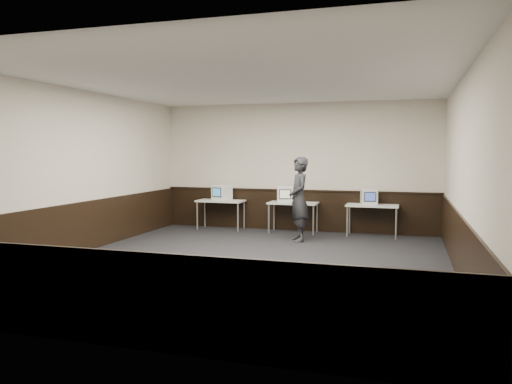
{
  "coord_description": "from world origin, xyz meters",
  "views": [
    {
      "loc": [
        2.68,
        -8.31,
        1.99
      ],
      "look_at": [
        -0.34,
        1.6,
        1.15
      ],
      "focal_mm": 35.0,
      "sensor_mm": 36.0,
      "label": 1
    }
  ],
  "objects_px": {
    "emac_center": "(285,194)",
    "desk_center": "(293,205)",
    "emac_right": "(369,197)",
    "desk_right": "(372,208)",
    "emac_left": "(222,193)",
    "desk_left": "(221,203)",
    "person": "(299,199)"
  },
  "relations": [
    {
      "from": "desk_left",
      "to": "desk_center",
      "type": "relative_size",
      "value": 1.0
    },
    {
      "from": "desk_left",
      "to": "emac_center",
      "type": "height_order",
      "value": "emac_center"
    },
    {
      "from": "desk_left",
      "to": "person",
      "type": "bearing_deg",
      "value": -25.71
    },
    {
      "from": "emac_left",
      "to": "desk_center",
      "type": "bearing_deg",
      "value": 18.89
    },
    {
      "from": "emac_right",
      "to": "person",
      "type": "xyz_separation_m",
      "value": [
        -1.44,
        -1.08,
        0.0
      ]
    },
    {
      "from": "desk_center",
      "to": "emac_left",
      "type": "distance_m",
      "value": 1.89
    },
    {
      "from": "desk_center",
      "to": "desk_right",
      "type": "xyz_separation_m",
      "value": [
        1.9,
        0.0,
        0.0
      ]
    },
    {
      "from": "desk_left",
      "to": "emac_left",
      "type": "xyz_separation_m",
      "value": [
        0.03,
        0.0,
        0.27
      ]
    },
    {
      "from": "emac_center",
      "to": "desk_center",
      "type": "bearing_deg",
      "value": -5.32
    },
    {
      "from": "desk_right",
      "to": "person",
      "type": "bearing_deg",
      "value": -144.2
    },
    {
      "from": "desk_left",
      "to": "emac_left",
      "type": "distance_m",
      "value": 0.27
    },
    {
      "from": "desk_center",
      "to": "emac_right",
      "type": "bearing_deg",
      "value": -0.49
    },
    {
      "from": "desk_left",
      "to": "emac_center",
      "type": "bearing_deg",
      "value": -0.62
    },
    {
      "from": "desk_left",
      "to": "person",
      "type": "relative_size",
      "value": 0.64
    },
    {
      "from": "emac_right",
      "to": "person",
      "type": "distance_m",
      "value": 1.8
    },
    {
      "from": "desk_right",
      "to": "person",
      "type": "relative_size",
      "value": 0.64
    },
    {
      "from": "emac_center",
      "to": "emac_right",
      "type": "bearing_deg",
      "value": -10.81
    },
    {
      "from": "person",
      "to": "emac_right",
      "type": "bearing_deg",
      "value": 102.06
    },
    {
      "from": "desk_center",
      "to": "person",
      "type": "xyz_separation_m",
      "value": [
        0.38,
        -1.1,
        0.26
      ]
    },
    {
      "from": "emac_center",
      "to": "desk_right",
      "type": "bearing_deg",
      "value": -10.38
    },
    {
      "from": "desk_center",
      "to": "emac_center",
      "type": "xyz_separation_m",
      "value": [
        -0.19,
        -0.02,
        0.27
      ]
    },
    {
      "from": "desk_right",
      "to": "desk_center",
      "type": "bearing_deg",
      "value": 180.0
    },
    {
      "from": "desk_center",
      "to": "emac_left",
      "type": "xyz_separation_m",
      "value": [
        -1.87,
        0.0,
        0.27
      ]
    },
    {
      "from": "emac_left",
      "to": "emac_center",
      "type": "bearing_deg",
      "value": 18.25
    },
    {
      "from": "emac_center",
      "to": "person",
      "type": "relative_size",
      "value": 0.25
    },
    {
      "from": "desk_right",
      "to": "emac_left",
      "type": "relative_size",
      "value": 2.33
    },
    {
      "from": "desk_left",
      "to": "emac_center",
      "type": "xyz_separation_m",
      "value": [
        1.71,
        -0.02,
        0.27
      ]
    },
    {
      "from": "desk_center",
      "to": "person",
      "type": "relative_size",
      "value": 0.64
    },
    {
      "from": "desk_center",
      "to": "person",
      "type": "bearing_deg",
      "value": -70.96
    },
    {
      "from": "desk_center",
      "to": "emac_center",
      "type": "distance_m",
      "value": 0.33
    },
    {
      "from": "emac_left",
      "to": "emac_right",
      "type": "distance_m",
      "value": 3.69
    },
    {
      "from": "desk_center",
      "to": "emac_center",
      "type": "bearing_deg",
      "value": -174.44
    }
  ]
}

